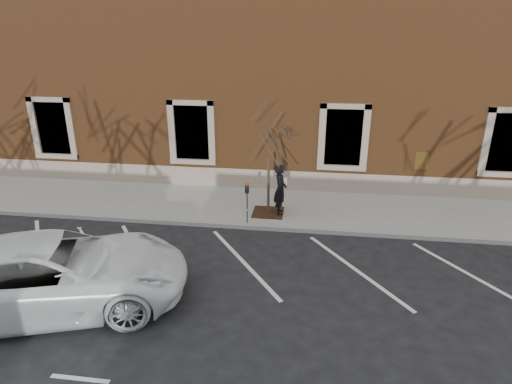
# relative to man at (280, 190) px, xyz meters

# --- Properties ---
(ground) EXTENTS (120.00, 120.00, 0.00)m
(ground) POSITION_rel_man_xyz_m (-0.79, -1.04, -1.06)
(ground) COLOR #28282B
(ground) RESTS_ON ground
(sidewalk_near) EXTENTS (40.00, 3.50, 0.15)m
(sidewalk_near) POSITION_rel_man_xyz_m (-0.79, 0.71, -0.98)
(sidewalk_near) COLOR #B9B8AE
(sidewalk_near) RESTS_ON ground
(curb_near) EXTENTS (40.00, 0.12, 0.15)m
(curb_near) POSITION_rel_man_xyz_m (-0.79, -1.09, -0.98)
(curb_near) COLOR #9E9E99
(curb_near) RESTS_ON ground
(parking_stripes) EXTENTS (28.00, 4.40, 0.01)m
(parking_stripes) POSITION_rel_man_xyz_m (-0.79, -3.24, -1.06)
(parking_stripes) COLOR silver
(parking_stripes) RESTS_ON ground
(building_civic) EXTENTS (40.00, 8.62, 8.00)m
(building_civic) POSITION_rel_man_xyz_m (-0.79, 6.70, 2.94)
(building_civic) COLOR brown
(building_civic) RESTS_ON ground
(man) EXTENTS (0.51, 0.71, 1.82)m
(man) POSITION_rel_man_xyz_m (0.00, 0.00, 0.00)
(man) COLOR black
(man) RESTS_ON sidewalk_near
(parking_meter) EXTENTS (0.13, 0.10, 1.44)m
(parking_meter) POSITION_rel_man_xyz_m (-1.03, -0.92, 0.09)
(parking_meter) COLOR #595B60
(parking_meter) RESTS_ON sidewalk_near
(tree_grate) EXTENTS (1.09, 1.09, 0.03)m
(tree_grate) POSITION_rel_man_xyz_m (-0.42, 0.02, -0.89)
(tree_grate) COLOR #3B2612
(tree_grate) RESTS_ON sidewalk_near
(sapling) EXTENTS (2.28, 2.28, 3.80)m
(sapling) POSITION_rel_man_xyz_m (-0.42, 0.02, 1.75)
(sapling) COLOR #402F27
(sapling) RESTS_ON sidewalk_near
(white_truck) EXTENTS (6.95, 4.80, 1.76)m
(white_truck) POSITION_rel_man_xyz_m (-4.95, -5.87, -0.18)
(white_truck) COLOR white
(white_truck) RESTS_ON ground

